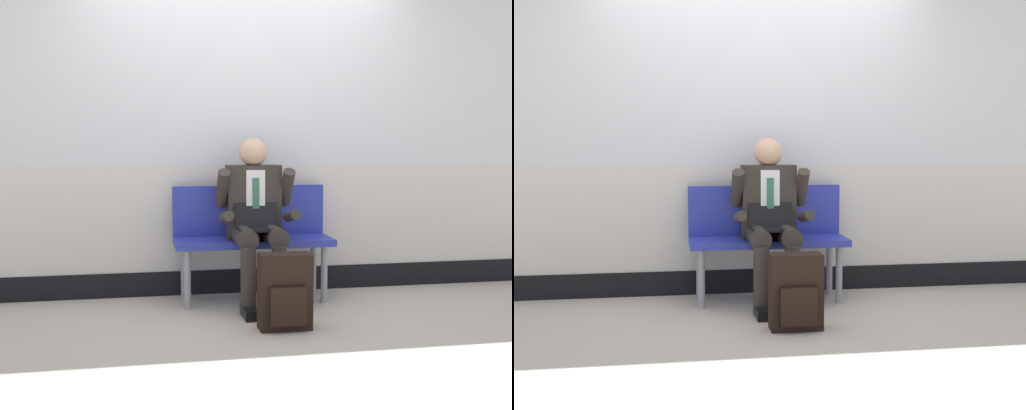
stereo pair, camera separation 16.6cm
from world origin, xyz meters
TOP-DOWN VIEW (x-y plane):
  - ground_plane at (0.00, 0.00)m, footprint 18.00×18.00m
  - station_wall at (0.00, 0.60)m, footprint 5.71×0.14m
  - bench_with_person at (0.04, 0.32)m, footprint 1.18×0.42m
  - person_seated at (0.04, 0.12)m, footprint 0.57×0.70m
  - backpack at (0.10, -0.54)m, footprint 0.34×0.20m

SIDE VIEW (x-z plane):
  - ground_plane at x=0.00m, z-range 0.00..0.00m
  - backpack at x=0.10m, z-range -0.01..0.49m
  - bench_with_person at x=0.04m, z-range 0.08..0.95m
  - person_seated at x=0.04m, z-range 0.04..1.27m
  - station_wall at x=0.00m, z-range -0.01..2.72m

